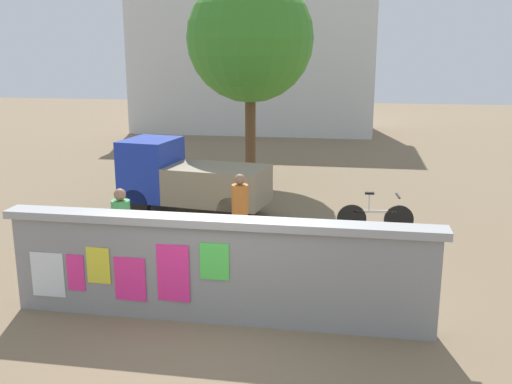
% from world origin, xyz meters
% --- Properties ---
extents(ground, '(60.00, 60.00, 0.00)m').
position_xyz_m(ground, '(0.00, 8.00, 0.00)').
color(ground, '#7A664C').
extents(poster_wall, '(6.64, 0.42, 1.64)m').
position_xyz_m(poster_wall, '(-0.01, -0.00, 0.84)').
color(poster_wall, gray).
rests_on(poster_wall, ground).
extents(auto_rickshaw_truck, '(3.77, 1.98, 1.85)m').
position_xyz_m(auto_rickshaw_truck, '(-2.14, 5.74, 0.90)').
color(auto_rickshaw_truck, black).
rests_on(auto_rickshaw_truck, ground).
extents(motorcycle, '(1.90, 0.56, 0.87)m').
position_xyz_m(motorcycle, '(-0.35, 1.51, 0.46)').
color(motorcycle, black).
rests_on(motorcycle, ground).
extents(bicycle_near, '(1.70, 0.44, 0.95)m').
position_xyz_m(bicycle_near, '(2.47, 4.85, 0.36)').
color(bicycle_near, black).
rests_on(bicycle_near, ground).
extents(person_walking, '(0.39, 0.39, 1.62)m').
position_xyz_m(person_walking, '(-0.29, 3.18, 0.99)').
color(person_walking, yellow).
rests_on(person_walking, ground).
extents(person_bystander, '(0.46, 0.46, 1.62)m').
position_xyz_m(person_bystander, '(-2.17, 1.58, 0.99)').
color(person_bystander, purple).
rests_on(person_bystander, ground).
extents(tree_roadside, '(3.84, 3.84, 6.28)m').
position_xyz_m(tree_roadside, '(-1.29, 9.87, 4.34)').
color(tree_roadside, brown).
rests_on(tree_roadside, ground).
extents(building_background, '(12.03, 4.86, 7.49)m').
position_xyz_m(building_background, '(-3.16, 21.37, 3.77)').
color(building_background, silver).
rests_on(building_background, ground).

